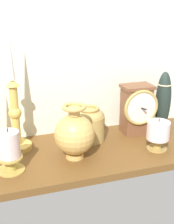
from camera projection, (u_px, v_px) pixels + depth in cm
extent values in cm
cube|color=brown|center=(76.00, 154.00, 107.28)|extent=(100.00, 36.00, 2.40)
cube|color=silver|center=(60.00, 49.00, 112.22)|extent=(120.00, 2.00, 65.00)
cube|color=brown|center=(136.00, 111.00, 119.32)|extent=(10.36, 7.48, 17.94)
cube|color=brown|center=(137.00, 87.00, 116.04)|extent=(11.60, 8.38, 1.20)
torus|color=tan|center=(141.00, 108.00, 114.75)|extent=(13.83, 1.26, 13.83)
cylinder|color=white|center=(142.00, 108.00, 114.66)|extent=(11.57, 0.40, 11.57)
cube|color=black|center=(142.00, 108.00, 114.39)|extent=(2.06, 4.34, 0.30)
cylinder|color=gold|center=(18.00, 146.00, 108.44)|extent=(9.75, 9.75, 1.80)
cylinder|color=gold|center=(15.00, 116.00, 104.52)|extent=(2.75, 2.75, 21.03)
sphere|color=gold|center=(15.00, 113.00, 104.16)|extent=(4.40, 4.40, 4.40)
cone|color=gold|center=(12.00, 83.00, 100.56)|extent=(4.60, 4.60, 2.00)
cone|color=silver|center=(10.00, 52.00, 97.16)|extent=(2.15, 2.15, 17.85)
cylinder|color=tan|center=(75.00, 155.00, 102.65)|extent=(5.97, 5.97, 1.60)
sphere|color=tan|center=(75.00, 135.00, 100.10)|extent=(13.27, 13.27, 13.27)
cylinder|color=tan|center=(74.00, 111.00, 97.34)|extent=(3.72, 3.72, 2.79)
torus|color=tan|center=(74.00, 107.00, 96.87)|extent=(7.77, 7.77, 1.40)
cylinder|color=tan|center=(89.00, 128.00, 114.22)|extent=(11.56, 11.56, 9.56)
ellipsoid|color=tan|center=(89.00, 116.00, 112.58)|extent=(10.98, 10.98, 5.49)
torus|color=tan|center=(89.00, 109.00, 111.64)|extent=(7.50, 7.50, 1.14)
cylinder|color=#B39946|center=(11.00, 164.00, 94.17)|extent=(3.39, 3.39, 4.43)
cylinder|color=#B39946|center=(11.00, 169.00, 94.80)|extent=(8.47, 8.47, 0.80)
cylinder|color=#B39946|center=(10.00, 158.00, 93.41)|extent=(7.62, 7.62, 0.60)
cylinder|color=beige|center=(9.00, 144.00, 91.89)|extent=(6.62, 6.62, 8.06)
cylinder|color=black|center=(7.00, 130.00, 90.30)|extent=(0.30, 0.30, 1.20)
cylinder|color=#AB8C48|center=(157.00, 144.00, 108.00)|extent=(2.81, 2.81, 3.53)
cylinder|color=#AB8C48|center=(157.00, 148.00, 108.47)|extent=(7.03, 7.03, 0.80)
cylinder|color=#AB8C48|center=(157.00, 140.00, 107.40)|extent=(6.32, 6.32, 0.60)
cylinder|color=silver|center=(158.00, 130.00, 106.18)|extent=(7.87, 7.87, 6.30)
cylinder|color=black|center=(159.00, 120.00, 104.89)|extent=(0.30, 0.30, 1.20)
ellipsoid|color=#22302A|center=(163.00, 101.00, 122.46)|extent=(6.03, 6.03, 23.34)
torus|color=#CCB78C|center=(165.00, 85.00, 120.21)|extent=(5.72, 5.72, 0.60)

